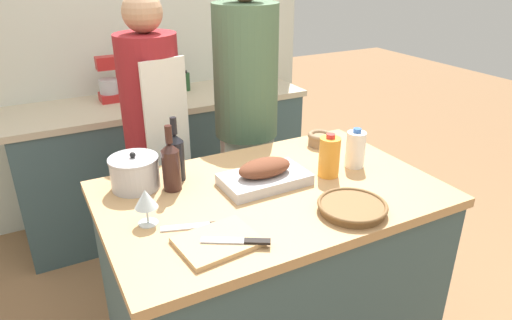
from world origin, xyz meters
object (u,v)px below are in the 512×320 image
milk_jug (355,149)px  knife_chef (203,225)px  stock_pot (135,173)px  person_cook_aproned (155,138)px  roasting_pan (265,175)px  wine_bottle_green (176,155)px  mixing_bowl (320,139)px  person_cook_guest (246,112)px  condiment_bottle_short (186,82)px  wine_glass_left (146,200)px  juice_jug (329,156)px  stand_mixer (112,82)px  condiment_bottle_tall (175,77)px  wicker_basket (352,207)px  cutting_board (218,241)px  wine_bottle_dark (171,165)px  knife_paring (238,241)px

milk_jug → knife_chef: milk_jug is taller
stock_pot → person_cook_aproned: person_cook_aproned is taller
roasting_pan → wine_bottle_green: 0.38m
mixing_bowl → person_cook_guest: size_ratio=0.07×
stock_pot → mixing_bowl: stock_pot is taller
mixing_bowl → condiment_bottle_short: size_ratio=0.85×
wine_glass_left → person_cook_guest: bearing=45.1°
person_cook_guest → wine_bottle_green: bearing=-123.3°
juice_jug → condiment_bottle_short: size_ratio=1.33×
knife_chef → stand_mixer: bearing=87.9°
milk_jug → wine_glass_left: (-0.95, -0.04, 0.01)m
roasting_pan → person_cook_aproned: person_cook_aproned is taller
juice_jug → condiment_bottle_short: 1.62m
condiment_bottle_tall → wine_glass_left: bearing=-111.8°
stand_mixer → wicker_basket: bearing=-76.5°
cutting_board → condiment_bottle_tall: 1.99m
cutting_board → wine_bottle_green: (0.04, 0.52, 0.10)m
wicker_basket → condiment_bottle_tall: bearing=90.4°
wine_bottle_dark → person_cook_aproned: bearing=80.3°
cutting_board → person_cook_aproned: size_ratio=0.17×
condiment_bottle_tall → knife_chef: bearing=-105.8°
juice_jug → wine_bottle_dark: wine_bottle_dark is taller
juice_jug → person_cook_guest: person_cook_guest is taller
condiment_bottle_short → wine_glass_left: bearing=-114.3°
wine_bottle_green → person_cook_aproned: 0.55m
wicker_basket → condiment_bottle_tall: (-0.01, 1.97, 0.06)m
juice_jug → person_cook_aproned: (-0.53, 0.80, -0.10)m
milk_jug → person_cook_aproned: bearing=131.4°
cutting_board → knife_chef: size_ratio=1.02×
wicker_basket → milk_jug: bearing=49.9°
condiment_bottle_short → milk_jug: bearing=-82.4°
stock_pot → juice_jug: bearing=-19.7°
juice_jug → knife_paring: 0.65m
wine_glass_left → stock_pot: bearing=83.5°
juice_jug → knife_chef: juice_jug is taller
stand_mixer → juice_jug: bearing=-70.8°
knife_chef → knife_paring: knife_paring is taller
juice_jug → knife_chef: size_ratio=0.70×
milk_jug → wine_bottle_dark: 0.81m
mixing_bowl → knife_paring: (-0.74, -0.59, -0.01)m
stock_pot → knife_chef: stock_pot is taller
wine_bottle_green → condiment_bottle_short: size_ratio=1.92×
stock_pot → knife_paring: bearing=-71.6°
condiment_bottle_short → stand_mixer: bearing=-179.4°
roasting_pan → wine_bottle_dark: (-0.35, 0.14, 0.07)m
stock_pot → condiment_bottle_short: stock_pot is taller
wine_bottle_green → wine_glass_left: 0.36m
roasting_pan → cutting_board: size_ratio=1.29×
wine_bottle_green → wine_glass_left: bearing=-125.8°
condiment_bottle_tall → condiment_bottle_short: bearing=-38.2°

